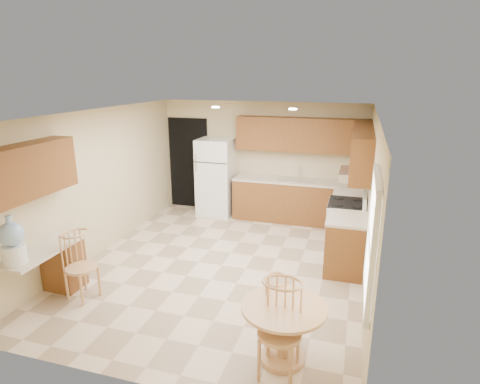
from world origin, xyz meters
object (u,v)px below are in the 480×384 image
(dining_table, at_px, (283,325))
(chair_table_b, at_px, (278,327))
(chair_desk, at_px, (76,262))
(water_crock, at_px, (12,242))
(stove, at_px, (346,226))
(chair_table_a, at_px, (278,309))
(refrigerator, at_px, (216,177))

(dining_table, distance_m, chair_table_b, 0.38)
(chair_desk, xyz_separation_m, water_crock, (-0.45, -0.53, 0.47))
(stove, xyz_separation_m, water_crock, (-3.92, -3.30, 0.59))
(chair_table_a, distance_m, chair_table_b, 0.52)
(chair_desk, bearing_deg, chair_table_b, 89.58)
(chair_desk, bearing_deg, chair_table_a, 98.75)
(refrigerator, xyz_separation_m, dining_table, (2.35, -4.38, -0.41))
(refrigerator, xyz_separation_m, stove, (2.88, -1.22, -0.39))
(chair_table_a, distance_m, water_crock, 3.37)
(chair_table_a, bearing_deg, dining_table, 18.64)
(chair_table_a, bearing_deg, chair_table_b, 0.54)
(chair_desk, bearing_deg, refrigerator, -175.43)
(water_crock, bearing_deg, dining_table, 2.41)
(dining_table, bearing_deg, stove, 80.56)
(dining_table, relative_size, water_crock, 1.45)
(chair_table_b, height_order, water_crock, water_crock)
(dining_table, distance_m, water_crock, 3.46)
(dining_table, relative_size, chair_table_b, 0.88)
(chair_table_b, relative_size, chair_desk, 1.08)
(chair_table_a, bearing_deg, water_crock, -94.70)
(dining_table, bearing_deg, chair_table_b, -90.00)
(stove, height_order, chair_desk, stove)
(refrigerator, height_order, water_crock, refrigerator)
(chair_table_a, distance_m, chair_desk, 2.87)
(refrigerator, distance_m, chair_desk, 4.04)
(chair_desk, bearing_deg, dining_table, 95.65)
(refrigerator, distance_m, chair_table_b, 5.26)
(refrigerator, xyz_separation_m, water_crock, (-1.05, -4.52, 0.20))
(refrigerator, xyz_separation_m, chair_table_b, (2.35, -4.70, -0.21))
(stove, relative_size, chair_table_a, 1.28)
(stove, bearing_deg, chair_desk, -141.44)
(chair_table_b, xyz_separation_m, water_crock, (-3.40, 0.18, 0.42))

